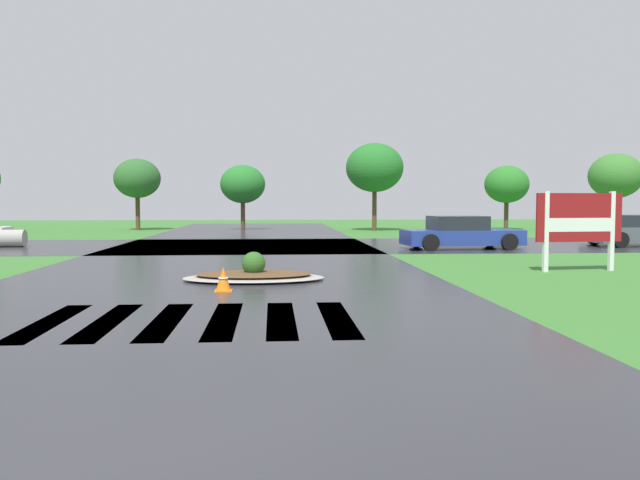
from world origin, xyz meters
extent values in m
cube|color=#2B2B30|center=(0.00, 10.00, 0.00)|extent=(10.58, 80.00, 0.01)
cube|color=#2B2B30|center=(0.00, 23.05, 0.00)|extent=(90.00, 9.53, 0.01)
cube|color=white|center=(-2.25, 5.91, 0.00)|extent=(0.45, 3.32, 0.01)
cube|color=white|center=(-1.35, 5.91, 0.00)|extent=(0.45, 3.32, 0.01)
cube|color=white|center=(-0.45, 5.91, 0.00)|extent=(0.45, 3.32, 0.01)
cube|color=white|center=(0.45, 5.91, 0.00)|extent=(0.45, 3.32, 0.01)
cube|color=white|center=(1.35, 5.91, 0.00)|extent=(0.45, 3.32, 0.01)
cube|color=white|center=(2.25, 5.91, 0.00)|extent=(0.45, 3.32, 0.01)
cube|color=white|center=(10.33, 12.52, 1.07)|extent=(0.13, 0.13, 2.14)
cube|color=white|center=(8.43, 12.34, 1.07)|extent=(0.13, 0.13, 2.14)
cube|color=maroon|center=(9.38, 12.43, 1.44)|extent=(2.44, 0.31, 1.30)
cube|color=white|center=(9.38, 12.43, 1.25)|extent=(1.86, 0.27, 0.36)
ellipsoid|color=#9E9B93|center=(0.77, 11.08, 0.06)|extent=(3.35, 1.99, 0.12)
ellipsoid|color=brown|center=(0.77, 11.08, 0.15)|extent=(2.75, 1.63, 0.10)
sphere|color=#2D6023|center=(0.77, 11.08, 0.40)|extent=(0.56, 0.56, 0.56)
cube|color=navy|center=(8.60, 20.60, 0.46)|extent=(4.67, 2.11, 0.58)
cube|color=#1E232B|center=(8.43, 20.59, 1.02)|extent=(2.18, 1.73, 0.54)
cylinder|color=black|center=(10.09, 21.64, 0.32)|extent=(0.65, 0.26, 0.64)
cylinder|color=black|center=(10.21, 19.76, 0.32)|extent=(0.65, 0.26, 0.64)
cylinder|color=black|center=(7.00, 21.44, 0.32)|extent=(0.65, 0.26, 0.64)
cylinder|color=black|center=(7.12, 19.56, 0.32)|extent=(0.65, 0.26, 0.64)
cube|color=#1E232B|center=(16.20, 21.70, 1.05)|extent=(2.27, 1.76, 0.48)
cylinder|color=black|center=(15.00, 22.61, 0.32)|extent=(0.65, 0.25, 0.64)
cylinder|color=black|center=(15.10, 20.67, 0.32)|extent=(0.65, 0.25, 0.64)
cylinder|color=#9E9B93|center=(-9.75, 22.97, 0.35)|extent=(1.79, 0.78, 0.71)
cone|color=orange|center=(0.20, 9.17, 0.26)|extent=(0.33, 0.33, 0.51)
torus|color=white|center=(0.20, 9.17, 0.28)|extent=(0.21, 0.21, 0.04)
cube|color=orange|center=(0.20, 9.17, 0.01)|extent=(0.36, 0.36, 0.03)
cylinder|color=#4C3823|center=(-7.39, 38.19, 1.14)|extent=(0.28, 0.28, 2.28)
ellipsoid|color=#2B5F2A|center=(-7.39, 38.19, 3.31)|extent=(2.95, 2.95, 2.50)
cylinder|color=#4C3823|center=(-0.67, 37.82, 0.97)|extent=(0.28, 0.28, 1.94)
ellipsoid|color=#247128|center=(-0.67, 37.82, 2.95)|extent=(2.88, 2.88, 2.45)
cylinder|color=#4C3823|center=(7.60, 36.15, 1.35)|extent=(0.28, 0.28, 2.69)
ellipsoid|color=#236D26|center=(7.60, 36.15, 3.95)|extent=(3.59, 3.59, 3.05)
cylinder|color=#4C3823|center=(16.27, 36.72, 0.98)|extent=(0.28, 0.28, 1.95)
ellipsoid|color=#297326|center=(16.27, 36.72, 2.94)|extent=(2.82, 2.82, 2.40)
cylinder|color=#4C3823|center=(24.03, 37.64, 1.16)|extent=(0.28, 0.28, 2.31)
ellipsoid|color=#38742D|center=(24.03, 37.64, 3.54)|extent=(3.50, 3.50, 2.97)
camera|label=1|loc=(1.22, -4.42, 1.89)|focal=36.69mm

